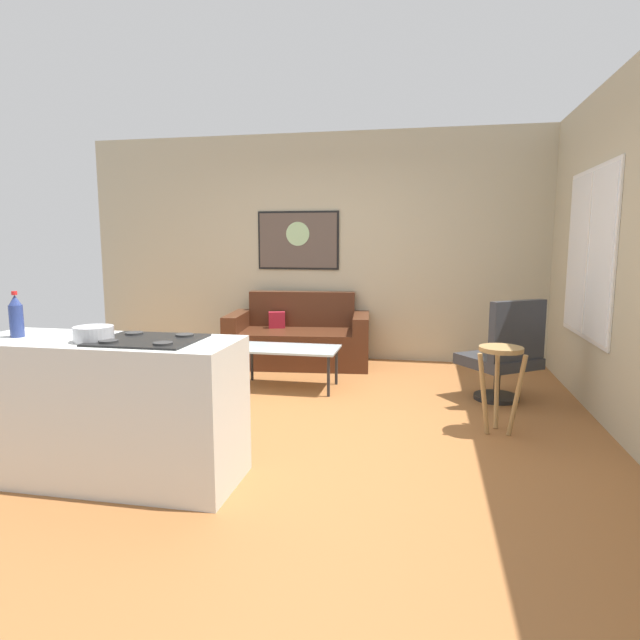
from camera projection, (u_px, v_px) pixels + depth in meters
ground at (282, 418)px, 4.59m from camera, size 6.40×6.40×0.04m
back_wall at (332, 247)px, 6.74m from camera, size 6.40×0.05×2.80m
right_wall at (617, 251)px, 4.17m from camera, size 0.05×6.40×2.80m
couch at (299, 340)px, 6.50m from camera, size 1.76×1.01×0.85m
coffee_table at (288, 351)px, 5.40m from camera, size 1.02×0.54×0.41m
armchair at (505, 354)px, 4.92m from camera, size 0.81×0.81×0.96m
bar_stool at (500, 366)px, 4.10m from camera, size 0.38×0.37×0.68m
kitchen_counter at (107, 409)px, 3.32m from camera, size 1.65×0.61×0.91m
soda_bottle at (16, 316)px, 3.32m from camera, size 0.08×0.08×0.29m
mixing_bowl at (94, 334)px, 3.18m from camera, size 0.23×0.23×0.09m
wall_painting at (298, 240)px, 6.77m from camera, size 1.04×0.03×0.73m
window at (589, 254)px, 4.77m from camera, size 0.03×1.41×1.51m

